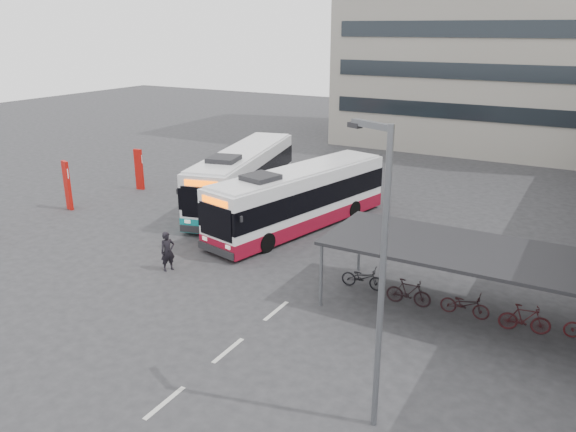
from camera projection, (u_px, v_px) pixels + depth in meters
The scene contains 9 objects.
ground at pixel (220, 296), 21.44m from camera, with size 120.00×120.00×0.00m, color #28282B.
bike_shelter at pixel (468, 276), 19.49m from camera, with size 10.00×4.00×2.54m.
road_markings at pixel (228, 350), 17.80m from camera, with size 0.15×7.60×0.01m.
bus_main at pixel (300, 199), 28.29m from camera, with size 4.90×11.38×3.29m.
bus_teal at pixel (244, 177), 32.06m from camera, with size 5.11×11.80×3.41m.
pedestrian at pixel (168, 251), 23.43m from camera, with size 0.62×0.41×1.70m, color black.
lamp_post at pixel (380, 265), 13.17m from camera, with size 1.29×0.67×7.78m.
sign_totem_mid at pixel (67, 185), 31.14m from camera, with size 0.59×0.33×2.77m.
sign_totem_north at pixel (139, 169), 35.06m from camera, with size 0.56×0.26×2.57m.
Camera 1 is at (11.76, -15.57, 9.75)m, focal length 35.00 mm.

